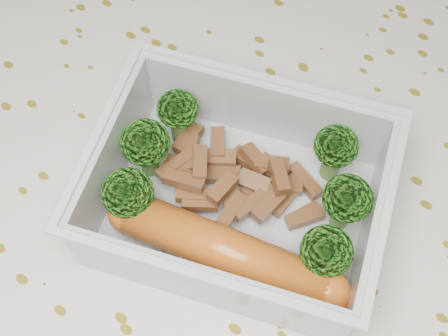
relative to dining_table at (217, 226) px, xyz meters
The scene contains 6 objects.
dining_table is the anchor object (origin of this frame).
tablecloth 0.05m from the dining_table, ahead, with size 1.46×0.96×0.19m.
lunch_container 0.12m from the dining_table, 23.63° to the right, with size 0.24×0.21×0.07m.
broccoli_florets 0.13m from the dining_table, 13.32° to the right, with size 0.18×0.15×0.05m.
meat_pile 0.11m from the dining_table, ahead, with size 0.12×0.08×0.03m.
sausage 0.13m from the dining_table, 46.72° to the right, with size 0.17×0.07×0.03m.
Camera 1 is at (0.14, -0.17, 1.18)m, focal length 50.00 mm.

